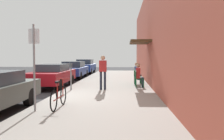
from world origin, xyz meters
The scene contains 15 objects.
ground_plane centered at (0.00, 0.00, 0.00)m, with size 60.00×60.00×0.00m, color #2D2D30.
sidewalk_slab centered at (2.25, 2.00, 0.06)m, with size 4.50×32.00×0.12m, color #9E9B93.
building_facade centered at (4.65, 2.01, 3.05)m, with size 1.40×32.00×6.11m.
parked_car_1 centered at (-1.10, 3.66, 0.71)m, with size 1.80×4.40×1.34m.
parked_car_2 centered at (-1.10, 9.16, 0.72)m, with size 1.80×4.40×1.39m.
parked_car_3 centered at (-1.10, 14.56, 0.77)m, with size 1.80×4.40×1.50m.
parking_meter centered at (0.45, 1.78, 0.89)m, with size 0.12×0.10×1.32m.
street_sign centered at (0.40, -2.63, 1.64)m, with size 0.32×0.06×2.60m.
bicycle_0 centered at (1.00, -2.17, 0.48)m, with size 0.46×1.71×0.90m.
cafe_chair_0 centered at (3.82, 2.95, 0.62)m, with size 0.44×0.44×0.87m.
seated_patron_0 centered at (3.88, 2.95, 0.82)m, with size 0.43×0.36×1.29m.
cafe_chair_1 centered at (3.82, 3.86, 0.62)m, with size 0.50×0.50×0.87m.
cafe_chair_2 centered at (3.82, 4.79, 0.62)m, with size 0.48×0.48×0.87m.
seated_patron_2 centered at (3.88, 4.79, 0.82)m, with size 0.45×0.39×1.29m.
pedestrian_standing centered at (2.02, 1.97, 1.12)m, with size 0.36×0.22×1.70m.
Camera 1 is at (3.10, -9.28, 1.75)m, focal length 36.54 mm.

